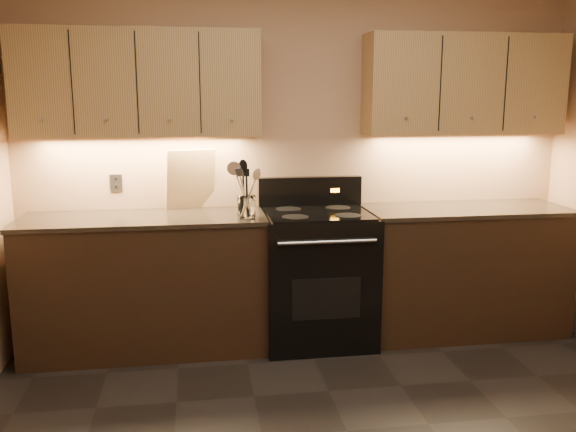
% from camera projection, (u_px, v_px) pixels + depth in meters
% --- Properties ---
extents(wall_back, '(4.00, 0.04, 2.60)m').
position_uv_depth(wall_back, '(298.00, 155.00, 4.44)').
color(wall_back, tan).
rests_on(wall_back, ground).
extents(counter_left, '(1.62, 0.62, 0.93)m').
position_uv_depth(counter_left, '(146.00, 283.00, 4.14)').
color(counter_left, black).
rests_on(counter_left, ground).
extents(counter_right, '(1.46, 0.62, 0.93)m').
position_uv_depth(counter_right, '(463.00, 269.00, 4.48)').
color(counter_right, black).
rests_on(counter_right, ground).
extents(stove, '(0.76, 0.68, 1.14)m').
position_uv_depth(stove, '(317.00, 275.00, 4.30)').
color(stove, black).
rests_on(stove, ground).
extents(upper_cab_left, '(1.60, 0.30, 0.70)m').
position_uv_depth(upper_cab_left, '(139.00, 83.00, 4.03)').
color(upper_cab_left, tan).
rests_on(upper_cab_left, wall_back).
extents(upper_cab_right, '(1.44, 0.30, 0.70)m').
position_uv_depth(upper_cab_right, '(464.00, 85.00, 4.37)').
color(upper_cab_right, tan).
rests_on(upper_cab_right, wall_back).
extents(outlet_plate, '(0.08, 0.01, 0.12)m').
position_uv_depth(outlet_plate, '(116.00, 183.00, 4.27)').
color(outlet_plate, '#B2B5BA').
rests_on(outlet_plate, wall_back).
extents(utensil_crock, '(0.14, 0.14, 0.15)m').
position_uv_depth(utensil_crock, '(246.00, 207.00, 4.00)').
color(utensil_crock, white).
rests_on(utensil_crock, counter_left).
extents(cutting_board, '(0.36, 0.21, 0.43)m').
position_uv_depth(cutting_board, '(191.00, 179.00, 4.29)').
color(cutting_board, tan).
rests_on(cutting_board, counter_left).
extents(wooden_spoon, '(0.18, 0.13, 0.32)m').
position_uv_depth(wooden_spoon, '(242.00, 192.00, 3.96)').
color(wooden_spoon, tan).
rests_on(wooden_spoon, utensil_crock).
extents(black_spoon, '(0.07, 0.09, 0.36)m').
position_uv_depth(black_spoon, '(244.00, 188.00, 4.01)').
color(black_spoon, black).
rests_on(black_spoon, utensil_crock).
extents(black_turner, '(0.11, 0.15, 0.33)m').
position_uv_depth(black_turner, '(247.00, 192.00, 3.98)').
color(black_turner, black).
rests_on(black_turner, utensil_crock).
extents(steel_spatula, '(0.18, 0.16, 0.36)m').
position_uv_depth(steel_spatula, '(249.00, 189.00, 4.00)').
color(steel_spatula, silver).
rests_on(steel_spatula, utensil_crock).
extents(steel_skimmer, '(0.20, 0.10, 0.37)m').
position_uv_depth(steel_skimmer, '(251.00, 189.00, 3.97)').
color(steel_skimmer, silver).
rests_on(steel_skimmer, utensil_crock).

